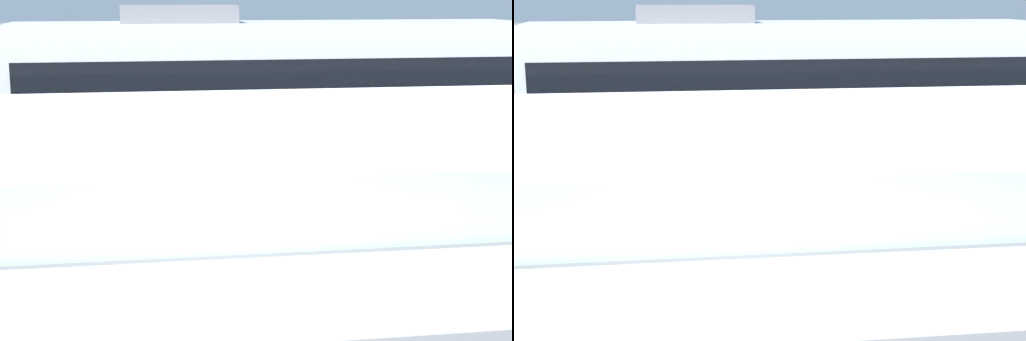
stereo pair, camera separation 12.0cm
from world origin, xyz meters
The scene contains 6 objects.
ground_plane centered at (0.00, 0.00, 0.00)m, with size 200.00×200.00×0.00m, color slate.
bike_path_deck centered at (0.00, 0.00, 0.01)m, with size 32.00×3.20×0.01m, color beige.
glass_parapet centered at (0.00, 1.85, 0.62)m, with size 32.00×0.05×1.23m, color #ADC6C1.
concrete_barrier_wall centered at (0.00, 3.65, 1.20)m, with size 32.00×0.36×2.39m, color white.
tram_rail_near centered at (0.00, 6.13, 0.00)m, with size 32.00×0.08×0.01m, color #595654.
tram_rail_far centered at (0.00, 7.57, 0.00)m, with size 32.00×0.08×0.01m, color #595654.
Camera 1 is at (-1.43, -10.48, 4.12)m, focal length 57.41 mm.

